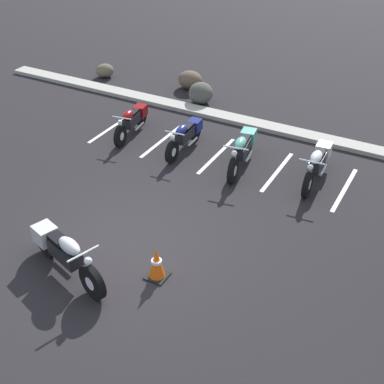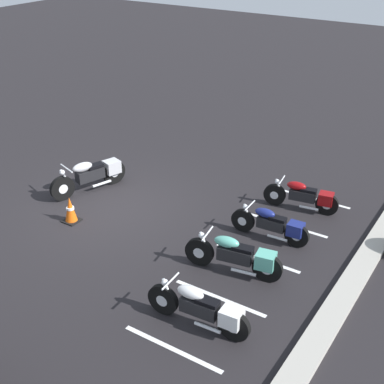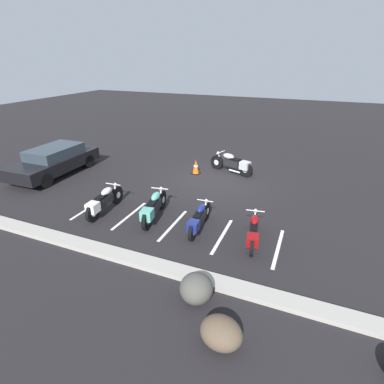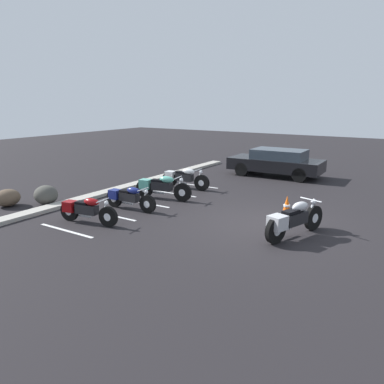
# 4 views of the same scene
# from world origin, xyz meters

# --- Properties ---
(ground) EXTENTS (60.00, 60.00, 0.00)m
(ground) POSITION_xyz_m (0.00, 0.00, 0.00)
(ground) COLOR black
(motorcycle_silver_featured) EXTENTS (2.24, 0.99, 0.91)m
(motorcycle_silver_featured) POSITION_xyz_m (-0.57, -1.10, 0.49)
(motorcycle_silver_featured) COLOR black
(motorcycle_silver_featured) RESTS_ON ground
(parked_bike_0) EXTENTS (0.66, 1.97, 0.78)m
(parked_bike_0) POSITION_xyz_m (-2.69, 4.36, 0.42)
(parked_bike_0) COLOR black
(parked_bike_0) RESTS_ON ground
(parked_bike_1) EXTENTS (0.55, 1.98, 0.78)m
(parked_bike_1) POSITION_xyz_m (-0.94, 4.29, 0.41)
(parked_bike_1) COLOR black
(parked_bike_1) RESTS_ON ground
(parked_bike_2) EXTENTS (0.74, 2.20, 0.87)m
(parked_bike_2) POSITION_xyz_m (0.72, 4.23, 0.46)
(parked_bike_2) COLOR black
(parked_bike_2) RESTS_ON ground
(parked_bike_3) EXTENTS (0.60, 2.15, 0.85)m
(parked_bike_3) POSITION_xyz_m (2.58, 4.49, 0.45)
(parked_bike_3) COLOR black
(parked_bike_3) RESTS_ON ground
(car_black) EXTENTS (1.90, 4.34, 1.29)m
(car_black) POSITION_xyz_m (7.10, 2.20, 0.68)
(car_black) COLOR black
(car_black) RESTS_ON ground
(concrete_curb) EXTENTS (18.00, 0.50, 0.12)m
(concrete_curb) POSITION_xyz_m (0.00, 6.46, 0.06)
(concrete_curb) COLOR #A8A399
(concrete_curb) RESTS_ON ground
(landscape_rock_1) EXTENTS (0.97, 0.87, 0.59)m
(landscape_rock_1) POSITION_xyz_m (-2.86, 8.01, 0.29)
(landscape_rock_1) COLOR brown
(landscape_rock_1) RESTS_ON ground
(landscape_rock_2) EXTENTS (1.02, 1.05, 0.67)m
(landscape_rock_2) POSITION_xyz_m (-1.99, 7.12, 0.33)
(landscape_rock_2) COLOR #494942
(landscape_rock_2) RESTS_ON ground
(traffic_cone) EXTENTS (0.40, 0.40, 0.68)m
(traffic_cone) POSITION_xyz_m (1.04, -0.39, 0.32)
(traffic_cone) COLOR black
(traffic_cone) RESTS_ON ground
(stall_line_0) EXTENTS (0.10, 2.10, 0.00)m
(stall_line_0) POSITION_xyz_m (-3.45, 4.33, 0.00)
(stall_line_0) COLOR white
(stall_line_0) RESTS_ON ground
(stall_line_1) EXTENTS (0.10, 2.10, 0.00)m
(stall_line_1) POSITION_xyz_m (-1.75, 4.33, 0.00)
(stall_line_1) COLOR white
(stall_line_1) RESTS_ON ground
(stall_line_2) EXTENTS (0.10, 2.10, 0.00)m
(stall_line_2) POSITION_xyz_m (-0.05, 4.33, 0.00)
(stall_line_2) COLOR white
(stall_line_2) RESTS_ON ground
(stall_line_3) EXTENTS (0.10, 2.10, 0.00)m
(stall_line_3) POSITION_xyz_m (1.65, 4.33, 0.00)
(stall_line_3) COLOR white
(stall_line_3) RESTS_ON ground
(stall_line_4) EXTENTS (0.10, 2.10, 0.00)m
(stall_line_4) POSITION_xyz_m (3.35, 4.33, 0.00)
(stall_line_4) COLOR white
(stall_line_4) RESTS_ON ground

